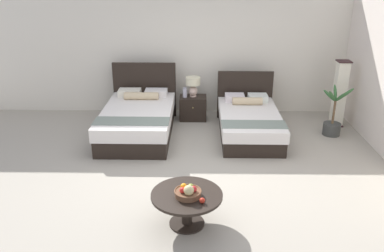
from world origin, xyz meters
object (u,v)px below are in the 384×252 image
bed_near_corner (249,121)px  nightstand (193,108)px  fruit_bowl (188,192)px  table_lamp (193,84)px  bed_near_window (139,119)px  coffee_table (187,201)px  potted_palm (333,122)px  vase (185,93)px  floor_lamp_corner (339,94)px  loose_apple (202,201)px

bed_near_corner → nightstand: size_ratio=3.60×
fruit_bowl → nightstand: bearing=89.8°
fruit_bowl → table_lamp: bearing=89.8°
bed_near_window → fruit_bowl: bearing=-71.0°
coffee_table → fruit_bowl: size_ratio=2.65×
bed_near_window → coffee_table: bed_near_window is taller
fruit_bowl → potted_palm: bearing=48.0°
vase → fruit_bowl: bearing=-87.6°
bed_near_corner → nightstand: bed_near_corner is taller
floor_lamp_corner → bed_near_corner: bearing=-164.7°
bed_near_corner → potted_palm: bearing=0.2°
fruit_bowl → loose_apple: fruit_bowl is taller
fruit_bowl → loose_apple: size_ratio=4.88×
bed_near_corner → table_lamp: size_ratio=4.91×
bed_near_corner → vase: 1.53m
vase → floor_lamp_corner: bearing=-5.1°
floor_lamp_corner → potted_palm: bearing=-115.4°
nightstand → floor_lamp_corner: 3.01m
floor_lamp_corner → bed_near_window: bearing=-172.8°
nightstand → table_lamp: 0.52m
bed_near_corner → loose_apple: size_ratio=29.52×
coffee_table → fruit_bowl: fruit_bowl is taller
bed_near_corner → fruit_bowl: (-1.11, -3.03, 0.24)m
vase → potted_palm: 3.02m
bed_near_window → coffee_table: bearing=-71.0°
loose_apple → vase: bearing=94.8°
bed_near_window → bed_near_corner: size_ratio=1.09×
vase → floor_lamp_corner: floor_lamp_corner is taller
table_lamp → potted_palm: size_ratio=0.43×
bed_near_window → potted_palm: (3.78, 0.01, -0.05)m
vase → potted_palm: size_ratio=0.21×
nightstand → coffee_table: nightstand is taller
nightstand → floor_lamp_corner: bearing=-6.2°
nightstand → table_lamp: table_lamp is taller
nightstand → vase: 0.40m
nightstand → fruit_bowl: 3.87m
table_lamp → potted_palm: 2.90m
vase → coffee_table: (0.14, -3.76, -0.27)m
bed_near_corner → vase: (-1.27, 0.79, 0.33)m
bed_near_window → floor_lamp_corner: size_ratio=1.65×
coffee_table → potted_palm: 4.06m
bed_near_window → coffee_table: size_ratio=2.49×
fruit_bowl → loose_apple: 0.23m
nightstand → vase: vase is taller
nightstand → loose_apple: 4.02m
table_lamp → floor_lamp_corner: size_ratio=0.31×
vase → coffee_table: size_ratio=0.23×
loose_apple → potted_palm: (2.56, 3.18, -0.23)m
table_lamp → potted_palm: bearing=-17.2°
bed_near_corner → floor_lamp_corner: floor_lamp_corner is taller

